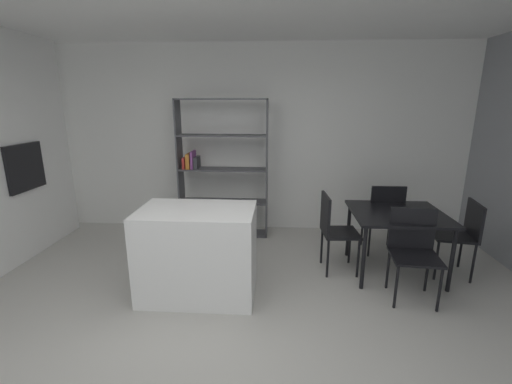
{
  "coord_description": "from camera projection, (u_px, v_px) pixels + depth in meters",
  "views": [
    {
      "loc": [
        0.52,
        -2.53,
        1.98
      ],
      "look_at": [
        0.29,
        1.03,
        1.03
      ],
      "focal_mm": 24.26,
      "sensor_mm": 36.0,
      "label": 1
    }
  ],
  "objects": [
    {
      "name": "back_partition",
      "position": [
        244.0,
        140.0,
        5.29
      ],
      "size": [
        6.79,
        0.06,
        2.8
      ],
      "primitive_type": "cube",
      "color": "white",
      "rests_on": "ground_plane"
    },
    {
      "name": "built_in_oven",
      "position": [
        25.0,
        167.0,
        4.32
      ],
      "size": [
        0.06,
        0.62,
        0.59
      ],
      "color": "black",
      "rests_on": "ground_plane"
    },
    {
      "name": "dining_chair_far",
      "position": [
        384.0,
        214.0,
        4.48
      ],
      "size": [
        0.43,
        0.44,
        0.95
      ],
      "rotation": [
        0.0,
        0.0,
        3.16
      ],
      "color": "black",
      "rests_on": "ground_plane"
    },
    {
      "name": "dining_chair_island_side",
      "position": [
        333.0,
        226.0,
        4.04
      ],
      "size": [
        0.44,
        0.45,
        0.94
      ],
      "rotation": [
        0.0,
        0.0,
        1.64
      ],
      "color": "black",
      "rests_on": "ground_plane"
    },
    {
      "name": "open_bookshelf",
      "position": [
        220.0,
        168.0,
        5.07
      ],
      "size": [
        1.31,
        0.3,
        2.01
      ],
      "color": "#4C4C51",
      "rests_on": "ground_plane"
    },
    {
      "name": "dining_table",
      "position": [
        397.0,
        218.0,
        3.97
      ],
      "size": [
        1.03,
        0.96,
        0.74
      ],
      "color": "black",
      "rests_on": "ground_plane"
    },
    {
      "name": "kitchen_island",
      "position": [
        198.0,
        252.0,
        3.56
      ],
      "size": [
        1.16,
        0.74,
        0.93
      ],
      "primitive_type": "cube",
      "color": "white",
      "rests_on": "ground_plane"
    },
    {
      "name": "ground_plane",
      "position": [
        215.0,
        337.0,
        2.98
      ],
      "size": [
        9.34,
        9.34,
        0.0
      ],
      "primitive_type": "plane",
      "color": "beige"
    },
    {
      "name": "dining_chair_window_side",
      "position": [
        462.0,
        231.0,
        3.94
      ],
      "size": [
        0.5,
        0.52,
        0.88
      ],
      "rotation": [
        0.0,
        0.0,
        -1.72
      ],
      "color": "black",
      "rests_on": "ground_plane"
    },
    {
      "name": "dining_chair_near",
      "position": [
        413.0,
        245.0,
        3.52
      ],
      "size": [
        0.49,
        0.48,
        0.92
      ],
      "rotation": [
        0.0,
        0.0,
        -0.09
      ],
      "color": "black",
      "rests_on": "ground_plane"
    }
  ]
}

